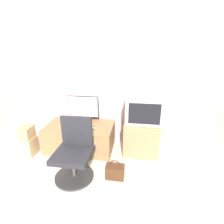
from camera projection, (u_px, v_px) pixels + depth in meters
name	position (u px, v px, depth m)	size (l,w,h in m)	color
ground_plane	(84.00, 182.00, 2.52)	(12.00, 12.00, 0.00)	beige
wall_back	(101.00, 77.00, 3.30)	(4.40, 0.05, 2.60)	beige
desk	(80.00, 137.00, 3.30)	(1.23, 0.72, 0.47)	#937047
side_stand	(141.00, 136.00, 3.18)	(0.61, 0.59, 0.61)	#A37F56
main_monitor	(83.00, 108.00, 3.30)	(0.60, 0.17, 0.51)	#2D2D2D
keyboard	(79.00, 128.00, 3.10)	(0.37, 0.11, 0.01)	silver
mouse	(94.00, 128.00, 3.07)	(0.07, 0.04, 0.03)	silver
crt_tv	(144.00, 109.00, 2.96)	(0.62, 0.45, 0.45)	#B7B7BC
office_chair	(74.00, 154.00, 2.54)	(0.57, 0.57, 0.88)	#333333
cardboard_box_lower	(29.00, 146.00, 3.11)	(0.20, 0.27, 0.34)	#D1B27F
cardboard_box_upper	(27.00, 132.00, 3.02)	(0.19, 0.25, 0.21)	tan
handbag	(115.00, 171.00, 2.57)	(0.27, 0.16, 0.30)	#4C2D19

